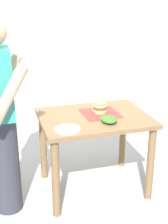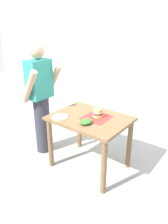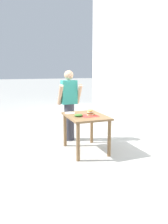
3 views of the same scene
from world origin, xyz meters
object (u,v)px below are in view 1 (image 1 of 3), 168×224
(sandwich, at_px, (100,106))
(diner_across_table, at_px, (2,118))
(patio_table, at_px, (94,130))
(side_plate_with_forks, at_px, (67,129))
(pickle_spear, at_px, (93,109))
(side_salad, at_px, (109,119))

(sandwich, relative_size, diner_across_table, 0.10)
(patio_table, height_order, side_plate_with_forks, side_plate_with_forks)
(pickle_spear, relative_size, diner_across_table, 0.05)
(patio_table, bearing_deg, side_plate_with_forks, 127.69)
(sandwich, distance_m, side_salad, 0.25)
(patio_table, xyz_separation_m, side_plate_with_forks, (-0.25, 0.32, 0.15))
(side_plate_with_forks, bearing_deg, side_salad, -80.91)
(pickle_spear, xyz_separation_m, side_plate_with_forks, (-0.39, 0.36, -0.01))
(diner_across_table, bearing_deg, side_salad, -95.15)
(diner_across_table, bearing_deg, patio_table, -83.19)
(sandwich, bearing_deg, pickle_spear, 27.35)
(side_salad, bearing_deg, pickle_spear, 6.61)
(side_plate_with_forks, bearing_deg, diner_across_table, 74.37)
(patio_table, height_order, pickle_spear, pickle_spear)
(side_plate_with_forks, xyz_separation_m, diner_across_table, (0.15, 0.52, 0.10))
(patio_table, relative_size, pickle_spear, 11.87)
(patio_table, height_order, diner_across_table, diner_across_table)
(side_plate_with_forks, relative_size, side_salad, 1.22)
(pickle_spear, height_order, diner_across_table, diner_across_table)
(side_plate_with_forks, xyz_separation_m, side_salad, (0.06, -0.40, 0.02))
(pickle_spear, bearing_deg, patio_table, 164.71)
(side_plate_with_forks, height_order, side_salad, side_salad)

